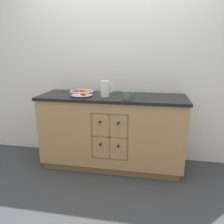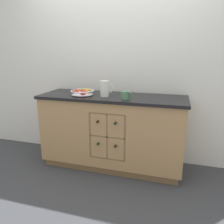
% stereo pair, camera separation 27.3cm
% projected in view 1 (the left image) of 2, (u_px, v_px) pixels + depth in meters
% --- Properties ---
extents(ground_plane, '(14.00, 14.00, 0.00)m').
position_uv_depth(ground_plane, '(112.00, 165.00, 2.93)').
color(ground_plane, '#383A3F').
extents(back_wall, '(4.40, 0.06, 2.55)m').
position_uv_depth(back_wall, '(117.00, 66.00, 2.91)').
color(back_wall, silver).
rests_on(back_wall, ground_plane).
extents(kitchen_island, '(1.80, 0.62, 0.94)m').
position_uv_depth(kitchen_island, '(112.00, 131.00, 2.79)').
color(kitchen_island, brown).
rests_on(kitchen_island, ground_plane).
extents(fruit_bowl, '(0.29, 0.29, 0.09)m').
position_uv_depth(fruit_bowl, '(82.00, 92.00, 2.66)').
color(fruit_bowl, silver).
rests_on(fruit_bowl, kitchen_island).
extents(white_pitcher, '(0.16, 0.11, 0.19)m').
position_uv_depth(white_pitcher, '(105.00, 88.00, 2.60)').
color(white_pitcher, silver).
rests_on(white_pitcher, kitchen_island).
extents(ceramic_mug, '(0.13, 0.09, 0.09)m').
position_uv_depth(ceramic_mug, '(127.00, 95.00, 2.48)').
color(ceramic_mug, '#4C7A56').
rests_on(ceramic_mug, kitchen_island).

